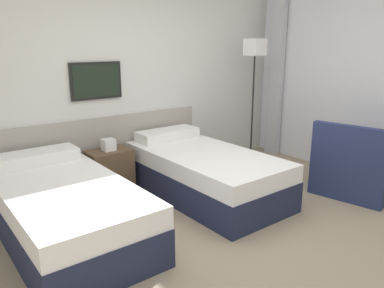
% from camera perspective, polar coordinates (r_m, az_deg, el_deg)
% --- Properties ---
extents(ground_plane, '(16.00, 16.00, 0.00)m').
position_cam_1_polar(ground_plane, '(3.71, 7.79, -13.51)').
color(ground_plane, gray).
extents(wall_headboard, '(10.00, 0.10, 2.70)m').
position_cam_1_polar(wall_headboard, '(4.91, -9.53, 9.39)').
color(wall_headboard, silver).
rests_on(wall_headboard, ground_plane).
extents(bed_near_door, '(1.03, 2.02, 0.67)m').
position_cam_1_polar(bed_near_door, '(3.71, -18.80, -9.45)').
color(bed_near_door, '#1E233D').
rests_on(bed_near_door, ground_plane).
extents(bed_near_window, '(1.03, 2.02, 0.67)m').
position_cam_1_polar(bed_near_window, '(4.47, 1.80, -4.37)').
color(bed_near_window, '#1E233D').
rests_on(bed_near_window, ground_plane).
extents(nightstand, '(0.51, 0.34, 0.66)m').
position_cam_1_polar(nightstand, '(4.68, -12.39, -3.92)').
color(nightstand, brown).
rests_on(nightstand, ground_plane).
extents(floor_lamp, '(0.24, 0.24, 1.83)m').
position_cam_1_polar(floor_lamp, '(5.56, 9.52, 12.63)').
color(floor_lamp, black).
rests_on(floor_lamp, ground_plane).
extents(armchair, '(0.90, 0.96, 0.89)m').
position_cam_1_polar(armchair, '(4.91, 23.48, -3.90)').
color(armchair, navy).
rests_on(armchair, ground_plane).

